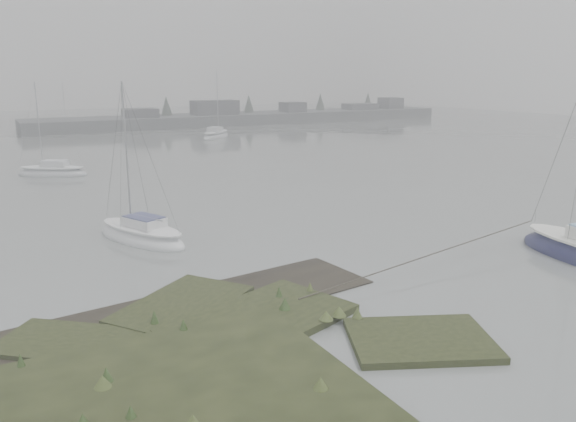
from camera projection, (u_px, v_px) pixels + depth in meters
The scene contains 6 objects.
ground at pixel (118, 170), 39.70m from camera, with size 160.00×160.00×0.00m, color slate.
far_shoreline at pixel (258, 117), 79.30m from camera, with size 60.00×8.00×4.15m.
sailboat_white at pixel (142, 236), 22.75m from camera, with size 3.41×5.08×6.85m.
sailboat_far_a at pixel (53, 172), 37.60m from camera, with size 4.81×3.81×6.64m.
sailboat_far_b at pixel (216, 136), 60.27m from camera, with size 5.03×5.04×7.57m.
sailboat_far_c at pixel (71, 130), 67.03m from camera, with size 4.29×3.97×6.23m.
Camera 1 is at (-8.73, -10.13, 6.56)m, focal length 35.00 mm.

